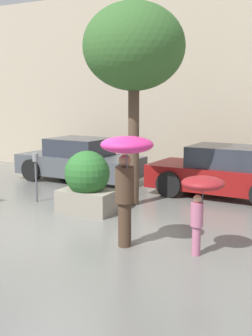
% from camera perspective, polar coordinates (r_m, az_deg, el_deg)
% --- Properties ---
extents(ground_plane, '(40.00, 40.00, 0.00)m').
position_cam_1_polar(ground_plane, '(8.41, -9.28, -8.34)').
color(ground_plane, slate).
extents(building_facade, '(18.00, 0.30, 6.00)m').
position_cam_1_polar(building_facade, '(13.79, 6.82, 11.28)').
color(building_facade, '#B7A88E').
rests_on(building_facade, ground).
extents(planter_box, '(1.26, 1.01, 1.40)m').
position_cam_1_polar(planter_box, '(9.47, -5.27, -1.98)').
color(planter_box, gray).
rests_on(planter_box, ground).
extents(person_adult, '(0.88, 0.88, 1.94)m').
position_cam_1_polar(person_adult, '(7.02, 0.02, 0.62)').
color(person_adult, '#473323').
rests_on(person_adult, ground).
extents(person_child, '(0.70, 0.70, 1.31)m').
position_cam_1_polar(person_child, '(6.90, 10.21, -3.16)').
color(person_child, '#B76684').
rests_on(person_child, ground).
extents(parked_car_near, '(3.96, 2.07, 1.32)m').
position_cam_1_polar(parked_car_near, '(11.31, 13.22, -0.66)').
color(parked_car_near, maroon).
rests_on(parked_car_near, ground).
extents(parked_car_far, '(4.00, 2.14, 1.32)m').
position_cam_1_polar(parked_car_far, '(13.19, -6.31, 0.96)').
color(parked_car_far, '#4C5156').
rests_on(parked_car_far, ground).
extents(street_tree, '(2.36, 2.36, 4.72)m').
position_cam_1_polar(street_tree, '(10.02, 1.08, 15.89)').
color(street_tree, brown).
rests_on(street_tree, ground).
extents(parking_meter, '(0.14, 0.14, 1.22)m').
position_cam_1_polar(parking_meter, '(10.58, -12.14, 0.14)').
color(parking_meter, '#595B60').
rests_on(parking_meter, ground).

